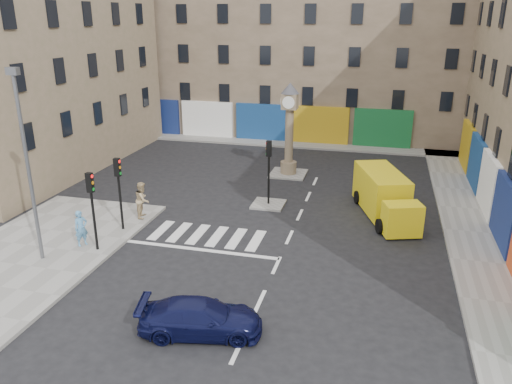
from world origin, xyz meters
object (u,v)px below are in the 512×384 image
at_px(traffic_light_left_near, 92,199).
at_px(yellow_van, 384,195).
at_px(traffic_light_island, 269,162).
at_px(traffic_light_left_far, 119,182).
at_px(lamp_post, 27,158).
at_px(pedestrian_blue, 81,228).
at_px(pedestrian_tan, 143,200).
at_px(clock_pillar, 289,124).
at_px(navy_sedan, 201,318).

bearing_deg(traffic_light_left_near, yellow_van, 32.17).
height_order(traffic_light_left_near, traffic_light_island, traffic_light_left_near).
distance_m(traffic_light_left_near, traffic_light_island, 10.03).
relative_size(traffic_light_left_far, lamp_post, 0.45).
relative_size(traffic_light_left_far, pedestrian_blue, 2.16).
height_order(traffic_light_island, pedestrian_tan, traffic_light_island).
relative_size(clock_pillar, yellow_van, 0.93).
bearing_deg(pedestrian_blue, lamp_post, -178.78).
bearing_deg(lamp_post, pedestrian_blue, 58.37).
distance_m(clock_pillar, pedestrian_blue, 15.57).
xyz_separation_m(traffic_light_left_far, pedestrian_blue, (-0.90, -2.17, -1.61)).
bearing_deg(yellow_van, clock_pillar, 119.02).
bearing_deg(pedestrian_blue, pedestrian_tan, 15.71).
xyz_separation_m(traffic_light_left_near, pedestrian_tan, (0.30, 4.11, -1.50)).
distance_m(lamp_post, pedestrian_tan, 6.98).
relative_size(navy_sedan, pedestrian_blue, 2.47).
bearing_deg(yellow_van, traffic_light_left_far, -175.03).
relative_size(traffic_light_island, pedestrian_blue, 2.16).
bearing_deg(yellow_van, pedestrian_tan, 178.59).
bearing_deg(lamp_post, traffic_light_left_far, 63.43).
distance_m(lamp_post, navy_sedan, 10.20).
xyz_separation_m(traffic_light_left_far, clock_pillar, (6.30, 11.40, 0.93)).
height_order(traffic_light_island, pedestrian_blue, traffic_light_island).
relative_size(traffic_light_island, yellow_van, 0.57).
distance_m(lamp_post, clock_pillar, 17.31).
height_order(lamp_post, clock_pillar, lamp_post).
height_order(traffic_light_left_far, pedestrian_blue, traffic_light_left_far).
relative_size(traffic_light_left_far, yellow_van, 0.57).
distance_m(traffic_light_left_near, pedestrian_blue, 1.86).
bearing_deg(clock_pillar, yellow_van, -42.20).
bearing_deg(traffic_light_island, pedestrian_blue, -133.54).
relative_size(traffic_light_left_near, lamp_post, 0.45).
bearing_deg(navy_sedan, pedestrian_blue, 45.32).
bearing_deg(pedestrian_tan, lamp_post, 144.68).
bearing_deg(traffic_light_left_far, yellow_van, 23.75).
height_order(traffic_light_left_far, navy_sedan, traffic_light_left_far).
relative_size(traffic_light_left_near, pedestrian_tan, 1.90).
bearing_deg(pedestrian_tan, navy_sedan, -156.94).
bearing_deg(yellow_van, pedestrian_blue, -169.06).
distance_m(traffic_light_left_far, navy_sedan, 10.02).
bearing_deg(pedestrian_tan, yellow_van, -86.20).
xyz_separation_m(traffic_light_left_far, traffic_light_island, (6.30, 5.40, -0.03)).
relative_size(pedestrian_blue, pedestrian_tan, 0.88).
bearing_deg(traffic_light_left_far, pedestrian_blue, -112.45).
xyz_separation_m(traffic_light_left_far, pedestrian_tan, (0.30, 1.71, -1.50)).
xyz_separation_m(lamp_post, pedestrian_tan, (2.20, 5.51, -3.67)).
height_order(traffic_light_left_near, navy_sedan, traffic_light_left_near).
height_order(lamp_post, yellow_van, lamp_post).
bearing_deg(traffic_light_island, clock_pillar, 90.00).
xyz_separation_m(pedestrian_blue, pedestrian_tan, (1.20, 3.88, 0.12)).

